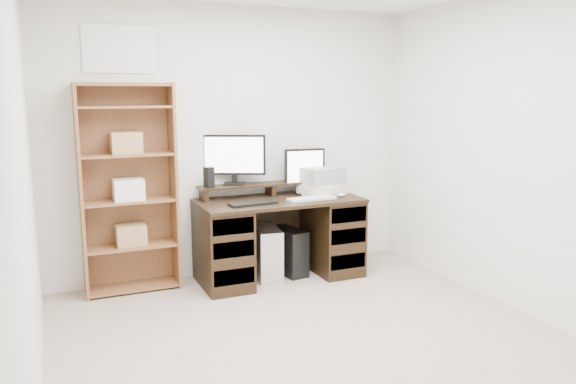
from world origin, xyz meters
TOP-DOWN VIEW (x-y plane):
  - room at (-0.00, 0.00)m, footprint 3.54×4.04m
  - desk at (0.30, 1.64)m, footprint 1.50×0.70m
  - riser_shelf at (0.30, 1.85)m, footprint 1.40×0.22m
  - monitor_wide at (-0.04, 1.90)m, footprint 0.55×0.28m
  - monitor_small at (0.64, 1.79)m, footprint 0.40×0.16m
  - speaker at (-0.30, 1.83)m, footprint 0.10×0.10m
  - keyboard_black at (-0.01, 1.48)m, footprint 0.44×0.18m
  - keyboard_white at (0.56, 1.49)m, footprint 0.45×0.14m
  - mouse at (0.89, 1.52)m, footprint 0.08×0.06m
  - printer at (0.78, 1.70)m, footprint 0.47×0.41m
  - basket at (0.78, 1.70)m, footprint 0.42×0.33m
  - tower_silver at (0.20, 1.70)m, footprint 0.28×0.50m
  - tower_black at (0.43, 1.71)m, footprint 0.25×0.46m
  - bookshelf at (-1.01, 1.86)m, footprint 0.80×0.30m

SIDE VIEW (x-z plane):
  - tower_black at x=0.43m, z-range 0.00..0.44m
  - tower_silver at x=0.20m, z-range 0.00..0.48m
  - desk at x=0.30m, z-range 0.01..0.76m
  - keyboard_white at x=0.56m, z-range 0.75..0.77m
  - keyboard_black at x=-0.01m, z-range 0.75..0.77m
  - mouse at x=0.89m, z-range 0.75..0.78m
  - printer at x=0.78m, z-range 0.75..0.85m
  - riser_shelf at x=0.30m, z-range 0.78..0.90m
  - bookshelf at x=-1.01m, z-range 0.02..1.82m
  - basket at x=0.78m, z-range 0.85..1.01m
  - speaker at x=-0.30m, z-range 0.87..1.06m
  - monitor_small at x=0.64m, z-range 0.77..1.21m
  - monitor_wide at x=-0.04m, z-range 0.90..1.36m
  - room at x=0.00m, z-range -0.02..2.52m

